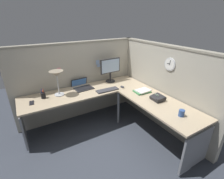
{
  "coord_description": "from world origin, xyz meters",
  "views": [
    {
      "loc": [
        -1.37,
        -2.2,
        2.0
      ],
      "look_at": [
        -0.03,
        0.09,
        0.82
      ],
      "focal_mm": 26.07,
      "sensor_mm": 36.0,
      "label": 1
    }
  ],
  "objects_px": {
    "coffee_mug": "(182,113)",
    "office_phone": "(158,98)",
    "book_stack": "(142,91)",
    "wall_clock": "(170,64)",
    "desk_lamp_dome": "(57,76)",
    "pen_cup": "(43,95)",
    "monitor": "(110,68)",
    "computer_mouse": "(122,87)",
    "laptop": "(82,86)",
    "cell_phone": "(32,103)",
    "keyboard": "(107,90)"
  },
  "relations": [
    {
      "from": "coffee_mug",
      "to": "office_phone",
      "type": "bearing_deg",
      "value": 83.02
    },
    {
      "from": "office_phone",
      "to": "coffee_mug",
      "type": "height_order",
      "value": "office_phone"
    },
    {
      "from": "book_stack",
      "to": "wall_clock",
      "type": "distance_m",
      "value": 0.67
    },
    {
      "from": "desk_lamp_dome",
      "to": "office_phone",
      "type": "distance_m",
      "value": 1.75
    },
    {
      "from": "pen_cup",
      "to": "wall_clock",
      "type": "bearing_deg",
      "value": -25.83
    },
    {
      "from": "monitor",
      "to": "wall_clock",
      "type": "relative_size",
      "value": 2.27
    },
    {
      "from": "book_stack",
      "to": "coffee_mug",
      "type": "xyz_separation_m",
      "value": [
        -0.05,
        -0.9,
        0.03
      ]
    },
    {
      "from": "desk_lamp_dome",
      "to": "pen_cup",
      "type": "height_order",
      "value": "desk_lamp_dome"
    },
    {
      "from": "monitor",
      "to": "computer_mouse",
      "type": "relative_size",
      "value": 4.81
    },
    {
      "from": "book_stack",
      "to": "wall_clock",
      "type": "xyz_separation_m",
      "value": [
        0.32,
        -0.27,
        0.53
      ]
    },
    {
      "from": "laptop",
      "to": "pen_cup",
      "type": "bearing_deg",
      "value": -170.81
    },
    {
      "from": "cell_phone",
      "to": "wall_clock",
      "type": "relative_size",
      "value": 0.65
    },
    {
      "from": "pen_cup",
      "to": "cell_phone",
      "type": "relative_size",
      "value": 1.25
    },
    {
      "from": "laptop",
      "to": "cell_phone",
      "type": "xyz_separation_m",
      "value": [
        -0.94,
        -0.21,
        -0.02
      ]
    },
    {
      "from": "desk_lamp_dome",
      "to": "office_phone",
      "type": "bearing_deg",
      "value": -37.27
    },
    {
      "from": "laptop",
      "to": "computer_mouse",
      "type": "distance_m",
      "value": 0.8
    },
    {
      "from": "cell_phone",
      "to": "wall_clock",
      "type": "bearing_deg",
      "value": -15.5
    },
    {
      "from": "cell_phone",
      "to": "monitor",
      "type": "bearing_deg",
      "value": 12.99
    },
    {
      "from": "book_stack",
      "to": "wall_clock",
      "type": "height_order",
      "value": "wall_clock"
    },
    {
      "from": "computer_mouse",
      "to": "office_phone",
      "type": "height_order",
      "value": "office_phone"
    },
    {
      "from": "computer_mouse",
      "to": "monitor",
      "type": "bearing_deg",
      "value": 95.31
    },
    {
      "from": "computer_mouse",
      "to": "desk_lamp_dome",
      "type": "xyz_separation_m",
      "value": [
        -1.15,
        0.3,
        0.35
      ]
    },
    {
      "from": "laptop",
      "to": "desk_lamp_dome",
      "type": "bearing_deg",
      "value": -164.76
    },
    {
      "from": "cell_phone",
      "to": "book_stack",
      "type": "relative_size",
      "value": 0.48
    },
    {
      "from": "book_stack",
      "to": "coffee_mug",
      "type": "relative_size",
      "value": 3.11
    },
    {
      "from": "office_phone",
      "to": "pen_cup",
      "type": "bearing_deg",
      "value": 147.26
    },
    {
      "from": "computer_mouse",
      "to": "book_stack",
      "type": "bearing_deg",
      "value": -60.42
    },
    {
      "from": "book_stack",
      "to": "computer_mouse",
      "type": "bearing_deg",
      "value": 119.58
    },
    {
      "from": "monitor",
      "to": "pen_cup",
      "type": "xyz_separation_m",
      "value": [
        -1.38,
        -0.1,
        -0.24
      ]
    },
    {
      "from": "pen_cup",
      "to": "cell_phone",
      "type": "distance_m",
      "value": 0.22
    },
    {
      "from": "pen_cup",
      "to": "coffee_mug",
      "type": "height_order",
      "value": "pen_cup"
    },
    {
      "from": "pen_cup",
      "to": "wall_clock",
      "type": "relative_size",
      "value": 0.82
    },
    {
      "from": "laptop",
      "to": "cell_phone",
      "type": "height_order",
      "value": "laptop"
    },
    {
      "from": "office_phone",
      "to": "wall_clock",
      "type": "xyz_separation_m",
      "value": [
        0.31,
        0.11,
        0.51
      ]
    },
    {
      "from": "cell_phone",
      "to": "coffee_mug",
      "type": "relative_size",
      "value": 1.5
    },
    {
      "from": "pen_cup",
      "to": "computer_mouse",
      "type": "bearing_deg",
      "value": -12.13
    },
    {
      "from": "monitor",
      "to": "book_stack",
      "type": "height_order",
      "value": "monitor"
    },
    {
      "from": "laptop",
      "to": "book_stack",
      "type": "bearing_deg",
      "value": -41.56
    },
    {
      "from": "computer_mouse",
      "to": "cell_phone",
      "type": "bearing_deg",
      "value": 172.49
    },
    {
      "from": "laptop",
      "to": "office_phone",
      "type": "height_order",
      "value": "laptop"
    },
    {
      "from": "office_phone",
      "to": "laptop",
      "type": "bearing_deg",
      "value": 127.47
    },
    {
      "from": "desk_lamp_dome",
      "to": "office_phone",
      "type": "height_order",
      "value": "desk_lamp_dome"
    },
    {
      "from": "book_stack",
      "to": "pen_cup",
      "type": "bearing_deg",
      "value": 157.66
    },
    {
      "from": "laptop",
      "to": "desk_lamp_dome",
      "type": "distance_m",
      "value": 0.59
    },
    {
      "from": "desk_lamp_dome",
      "to": "pen_cup",
      "type": "distance_m",
      "value": 0.41
    },
    {
      "from": "wall_clock",
      "to": "office_phone",
      "type": "bearing_deg",
      "value": -160.48
    },
    {
      "from": "office_phone",
      "to": "desk_lamp_dome",
      "type": "bearing_deg",
      "value": 142.73
    },
    {
      "from": "desk_lamp_dome",
      "to": "wall_clock",
      "type": "xyz_separation_m",
      "value": [
        1.67,
        -0.93,
        0.18
      ]
    },
    {
      "from": "cell_phone",
      "to": "keyboard",
      "type": "bearing_deg",
      "value": -2.12
    },
    {
      "from": "laptop",
      "to": "wall_clock",
      "type": "bearing_deg",
      "value": -41.32
    }
  ]
}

